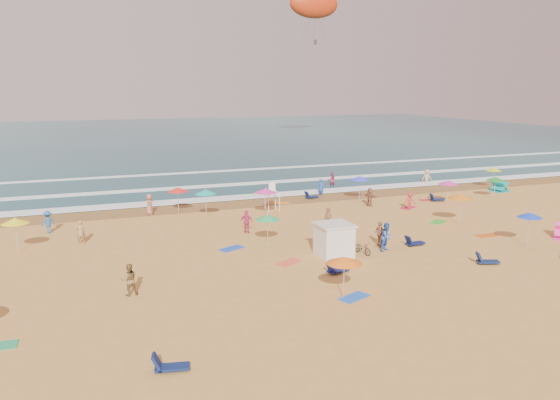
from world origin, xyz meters
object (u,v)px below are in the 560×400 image
object	(u,v)px
lifeguard_stand	(272,199)
cabana	(334,241)
bicycle	(362,248)
parasail	(314,4)

from	to	relation	value
lifeguard_stand	cabana	bearing A→B (deg)	-93.41
bicycle	lifeguard_stand	bearing A→B (deg)	80.39
bicycle	parasail	xyz separation A→B (m)	(27.11, 68.36, 25.46)
cabana	parasail	world-z (taller)	parasail
parasail	lifeguard_stand	bearing A→B (deg)	-117.41
lifeguard_stand	bicycle	bearing A→B (deg)	-85.57
bicycle	lifeguard_stand	size ratio (longest dim) A/B	0.72
cabana	lifeguard_stand	size ratio (longest dim) A/B	0.95
bicycle	parasail	distance (m)	77.82
bicycle	cabana	bearing A→B (deg)	156.99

